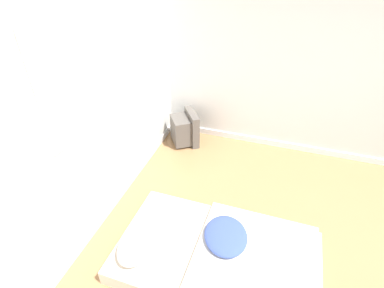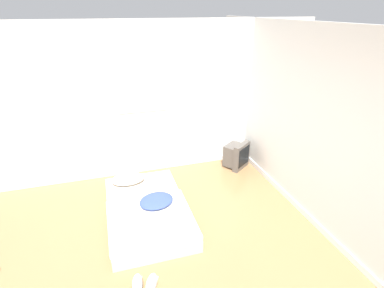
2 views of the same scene
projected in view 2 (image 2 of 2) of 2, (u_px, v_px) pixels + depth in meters
name	position (u px, v px, depth m)	size (l,w,h in m)	color
wall_back	(116.00, 105.00, 4.93)	(7.20, 0.08, 2.60)	silver
wall_right	(383.00, 166.00, 3.03)	(0.08, 8.22, 2.60)	silver
mattress_bed	(147.00, 209.00, 4.29)	(1.11, 1.86, 0.31)	beige
crt_tv	(237.00, 155.00, 5.58)	(0.53, 0.51, 0.49)	#56514C
sneaker_pair	(144.00, 284.00, 3.21)	(0.32, 0.31, 0.10)	silver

